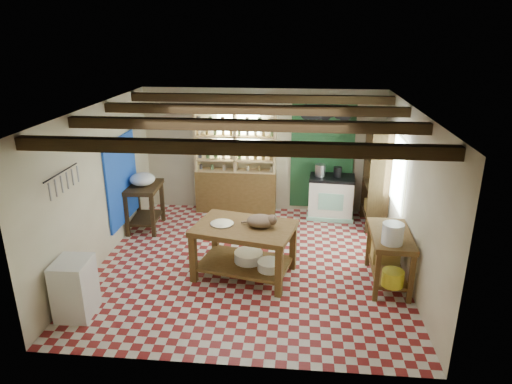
# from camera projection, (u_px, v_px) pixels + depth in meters

# --- Properties ---
(floor) EXTENTS (5.00, 5.00, 0.02)m
(floor) POSITION_uv_depth(u_px,v_px,m) (250.00, 263.00, 7.71)
(floor) COLOR maroon
(floor) RESTS_ON ground
(ceiling) EXTENTS (5.00, 5.00, 0.02)m
(ceiling) POSITION_uv_depth(u_px,v_px,m) (249.00, 109.00, 6.83)
(ceiling) COLOR #414145
(ceiling) RESTS_ON wall_back
(wall_back) EXTENTS (5.00, 0.04, 2.60)m
(wall_back) POSITION_uv_depth(u_px,v_px,m) (263.00, 151.00, 9.61)
(wall_back) COLOR beige
(wall_back) RESTS_ON floor
(wall_front) EXTENTS (5.00, 0.04, 2.60)m
(wall_front) POSITION_uv_depth(u_px,v_px,m) (225.00, 267.00, 4.93)
(wall_front) COLOR beige
(wall_front) RESTS_ON floor
(wall_left) EXTENTS (0.04, 5.00, 2.60)m
(wall_left) POSITION_uv_depth(u_px,v_px,m) (99.00, 186.00, 7.49)
(wall_left) COLOR beige
(wall_left) RESTS_ON floor
(wall_right) EXTENTS (0.04, 5.00, 2.60)m
(wall_right) POSITION_uv_depth(u_px,v_px,m) (410.00, 195.00, 7.05)
(wall_right) COLOR beige
(wall_right) RESTS_ON floor
(ceiling_beams) EXTENTS (5.00, 3.80, 0.15)m
(ceiling_beams) POSITION_uv_depth(u_px,v_px,m) (250.00, 117.00, 6.87)
(ceiling_beams) COLOR #382713
(ceiling_beams) RESTS_ON ceiling
(blue_wall_patch) EXTENTS (0.04, 1.40, 1.60)m
(blue_wall_patch) POSITION_uv_depth(u_px,v_px,m) (122.00, 180.00, 8.40)
(blue_wall_patch) COLOR blue
(blue_wall_patch) RESTS_ON wall_left
(green_wall_patch) EXTENTS (1.30, 0.04, 2.30)m
(green_wall_patch) POSITION_uv_depth(u_px,v_px,m) (322.00, 155.00, 9.49)
(green_wall_patch) COLOR #1D4926
(green_wall_patch) RESTS_ON wall_back
(window_back) EXTENTS (0.90, 0.02, 0.80)m
(window_back) POSITION_uv_depth(u_px,v_px,m) (239.00, 132.00, 9.50)
(window_back) COLOR silver
(window_back) RESTS_ON wall_back
(window_right) EXTENTS (0.02, 1.30, 1.20)m
(window_right) POSITION_uv_depth(u_px,v_px,m) (397.00, 170.00, 7.95)
(window_right) COLOR silver
(window_right) RESTS_ON wall_right
(utensil_rail) EXTENTS (0.06, 0.90, 0.28)m
(utensil_rail) POSITION_uv_depth(u_px,v_px,m) (62.00, 181.00, 6.20)
(utensil_rail) COLOR black
(utensil_rail) RESTS_ON wall_left
(pot_rack) EXTENTS (0.86, 0.12, 0.36)m
(pot_rack) POSITION_uv_depth(u_px,v_px,m) (325.00, 114.00, 8.78)
(pot_rack) COLOR black
(pot_rack) RESTS_ON ceiling
(shelving_unit) EXTENTS (1.70, 0.34, 2.20)m
(shelving_unit) POSITION_uv_depth(u_px,v_px,m) (236.00, 162.00, 9.55)
(shelving_unit) COLOR tan
(shelving_unit) RESTS_ON floor
(tall_rack) EXTENTS (0.40, 0.86, 2.00)m
(tall_rack) POSITION_uv_depth(u_px,v_px,m) (376.00, 178.00, 8.86)
(tall_rack) COLOR #382713
(tall_rack) RESTS_ON floor
(work_table) EXTENTS (1.69, 1.31, 0.85)m
(work_table) POSITION_uv_depth(u_px,v_px,m) (244.00, 251.00, 7.20)
(work_table) COLOR brown
(work_table) RESTS_ON floor
(stove) EXTENTS (0.95, 0.68, 0.89)m
(stove) POSITION_uv_depth(u_px,v_px,m) (331.00, 197.00, 9.45)
(stove) COLOR white
(stove) RESTS_ON floor
(prep_table) EXTENTS (0.66, 0.92, 0.90)m
(prep_table) POSITION_uv_depth(u_px,v_px,m) (145.00, 207.00, 8.90)
(prep_table) COLOR #382713
(prep_table) RESTS_ON floor
(white_cabinet) EXTENTS (0.48, 0.56, 0.82)m
(white_cabinet) POSITION_uv_depth(u_px,v_px,m) (75.00, 288.00, 6.19)
(white_cabinet) COLOR white
(white_cabinet) RESTS_ON floor
(right_counter) EXTENTS (0.62, 1.19, 0.84)m
(right_counter) POSITION_uv_depth(u_px,v_px,m) (389.00, 258.00, 6.97)
(right_counter) COLOR brown
(right_counter) RESTS_ON floor
(cat) EXTENTS (0.44, 0.35, 0.19)m
(cat) POSITION_uv_depth(u_px,v_px,m) (261.00, 221.00, 6.99)
(cat) COLOR #8A6C50
(cat) RESTS_ON work_table
(steel_tray) EXTENTS (0.44, 0.44, 0.02)m
(steel_tray) POSITION_uv_depth(u_px,v_px,m) (222.00, 224.00, 7.11)
(steel_tray) COLOR #95949B
(steel_tray) RESTS_ON work_table
(basin_large) EXTENTS (0.54, 0.54, 0.16)m
(basin_large) POSITION_uv_depth(u_px,v_px,m) (248.00, 257.00, 7.27)
(basin_large) COLOR white
(basin_large) RESTS_ON work_table
(basin_small) EXTENTS (0.46, 0.46, 0.14)m
(basin_small) POSITION_uv_depth(u_px,v_px,m) (270.00, 265.00, 7.02)
(basin_small) COLOR white
(basin_small) RESTS_ON work_table
(kettle_left) EXTENTS (0.23, 0.23, 0.25)m
(kettle_left) POSITION_uv_depth(u_px,v_px,m) (320.00, 170.00, 9.29)
(kettle_left) COLOR #95949B
(kettle_left) RESTS_ON stove
(kettle_right) EXTENTS (0.18, 0.18, 0.21)m
(kettle_right) POSITION_uv_depth(u_px,v_px,m) (338.00, 172.00, 9.24)
(kettle_right) COLOR black
(kettle_right) RESTS_ON stove
(enamel_bowl) EXTENTS (0.51, 0.51, 0.24)m
(enamel_bowl) POSITION_uv_depth(u_px,v_px,m) (142.00, 179.00, 8.71)
(enamel_bowl) COLOR white
(enamel_bowl) RESTS_ON prep_table
(white_bucket) EXTENTS (0.31, 0.31, 0.30)m
(white_bucket) POSITION_uv_depth(u_px,v_px,m) (393.00, 234.00, 6.46)
(white_bucket) COLOR white
(white_bucket) RESTS_ON right_counter
(wicker_basket) EXTENTS (0.43, 0.35, 0.29)m
(wicker_basket) POSITION_uv_depth(u_px,v_px,m) (386.00, 252.00, 7.27)
(wicker_basket) COLOR #AF9146
(wicker_basket) RESTS_ON right_counter
(yellow_tub) EXTENTS (0.32, 0.32, 0.23)m
(yellow_tub) POSITION_uv_depth(u_px,v_px,m) (393.00, 278.00, 6.58)
(yellow_tub) COLOR yellow
(yellow_tub) RESTS_ON right_counter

